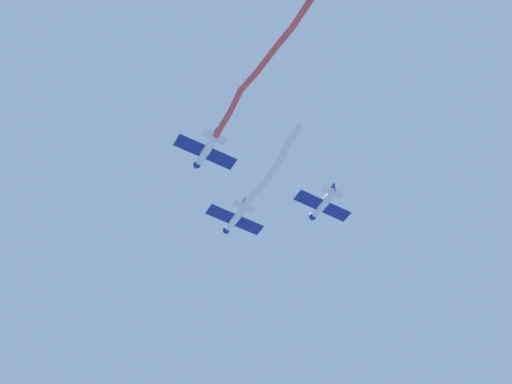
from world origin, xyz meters
TOP-DOWN VIEW (x-y plane):
  - airplane_lead at (-1.78, 4.41)m, footprint 6.70×5.97m
  - smoke_trail_lead at (3.87, -3.17)m, footprint 8.61×12.29m
  - airplane_left_wing at (-3.20, -6.32)m, footprint 6.73×5.96m
  - smoke_trail_left_wing at (7.42, -18.68)m, footprint 19.24×20.72m
  - airplane_right_wing at (9.04, 4.13)m, footprint 6.70×5.98m

SIDE VIEW (x-z plane):
  - smoke_trail_lead at x=3.87m, z-range 65.99..68.71m
  - airplane_lead at x=-1.78m, z-range 67.17..69.01m
  - airplane_left_wing at x=-3.20m, z-range 67.17..69.01m
  - airplane_right_wing at x=9.04m, z-range 67.47..69.31m
  - smoke_trail_left_wing at x=7.42m, z-range 67.57..69.83m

